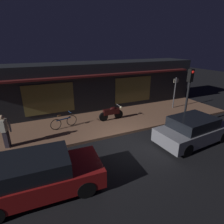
{
  "coord_description": "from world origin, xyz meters",
  "views": [
    {
      "loc": [
        -4.11,
        -6.98,
        4.83
      ],
      "look_at": [
        0.15,
        2.4,
        0.95
      ],
      "focal_mm": 28.59,
      "sensor_mm": 36.0,
      "label": 1
    }
  ],
  "objects_px": {
    "parked_car_far": "(40,175)",
    "sign_post": "(175,91)",
    "bicycle_parked": "(64,122)",
    "parked_car_across": "(193,130)",
    "motorcycle": "(112,113)",
    "traffic_light_pole": "(189,89)",
    "person_photographer": "(5,131)"
  },
  "relations": [
    {
      "from": "parked_car_far",
      "to": "parked_car_across",
      "type": "distance_m",
      "value": 7.48
    },
    {
      "from": "bicycle_parked",
      "to": "sign_post",
      "type": "xyz_separation_m",
      "value": [
        8.56,
        0.13,
        1.0
      ]
    },
    {
      "from": "motorcycle",
      "to": "parked_car_far",
      "type": "height_order",
      "value": "parked_car_far"
    },
    {
      "from": "traffic_light_pole",
      "to": "parked_car_across",
      "type": "bearing_deg",
      "value": -120.14
    },
    {
      "from": "bicycle_parked",
      "to": "person_photographer",
      "type": "relative_size",
      "value": 0.97
    },
    {
      "from": "bicycle_parked",
      "to": "parked_car_across",
      "type": "distance_m",
      "value": 7.24
    },
    {
      "from": "traffic_light_pole",
      "to": "parked_car_across",
      "type": "xyz_separation_m",
      "value": [
        -0.83,
        -1.43,
        -1.77
      ]
    },
    {
      "from": "bicycle_parked",
      "to": "parked_car_across",
      "type": "height_order",
      "value": "parked_car_across"
    },
    {
      "from": "motorcycle",
      "to": "person_photographer",
      "type": "bearing_deg",
      "value": -170.58
    },
    {
      "from": "parked_car_far",
      "to": "person_photographer",
      "type": "bearing_deg",
      "value": 110.02
    },
    {
      "from": "motorcycle",
      "to": "traffic_light_pole",
      "type": "distance_m",
      "value": 4.87
    },
    {
      "from": "bicycle_parked",
      "to": "parked_car_across",
      "type": "relative_size",
      "value": 0.39
    },
    {
      "from": "traffic_light_pole",
      "to": "parked_car_across",
      "type": "height_order",
      "value": "traffic_light_pole"
    },
    {
      "from": "sign_post",
      "to": "person_photographer",
      "type": "bearing_deg",
      "value": -173.97
    },
    {
      "from": "sign_post",
      "to": "parked_car_far",
      "type": "height_order",
      "value": "sign_post"
    },
    {
      "from": "bicycle_parked",
      "to": "parked_car_across",
      "type": "bearing_deg",
      "value": -36.08
    },
    {
      "from": "motorcycle",
      "to": "parked_car_far",
      "type": "relative_size",
      "value": 0.41
    },
    {
      "from": "traffic_light_pole",
      "to": "parked_car_far",
      "type": "relative_size",
      "value": 0.86
    },
    {
      "from": "parked_car_far",
      "to": "sign_post",
      "type": "bearing_deg",
      "value": 25.06
    },
    {
      "from": "person_photographer",
      "to": "traffic_light_pole",
      "type": "height_order",
      "value": "traffic_light_pole"
    },
    {
      "from": "parked_car_far",
      "to": "motorcycle",
      "type": "bearing_deg",
      "value": 43.87
    },
    {
      "from": "traffic_light_pole",
      "to": "motorcycle",
      "type": "bearing_deg",
      "value": 142.38
    },
    {
      "from": "sign_post",
      "to": "motorcycle",
      "type": "bearing_deg",
      "value": -177.77
    },
    {
      "from": "motorcycle",
      "to": "sign_post",
      "type": "relative_size",
      "value": 0.71
    },
    {
      "from": "person_photographer",
      "to": "parked_car_far",
      "type": "bearing_deg",
      "value": -69.98
    },
    {
      "from": "sign_post",
      "to": "parked_car_across",
      "type": "relative_size",
      "value": 0.57
    },
    {
      "from": "person_photographer",
      "to": "parked_car_far",
      "type": "height_order",
      "value": "person_photographer"
    },
    {
      "from": "traffic_light_pole",
      "to": "bicycle_parked",
      "type": "bearing_deg",
      "value": 156.98
    },
    {
      "from": "bicycle_parked",
      "to": "sign_post",
      "type": "relative_size",
      "value": 0.68
    },
    {
      "from": "motorcycle",
      "to": "parked_car_far",
      "type": "distance_m",
      "value": 6.56
    },
    {
      "from": "bicycle_parked",
      "to": "traffic_light_pole",
      "type": "distance_m",
      "value": 7.52
    },
    {
      "from": "bicycle_parked",
      "to": "motorcycle",
      "type": "bearing_deg",
      "value": -1.56
    }
  ]
}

